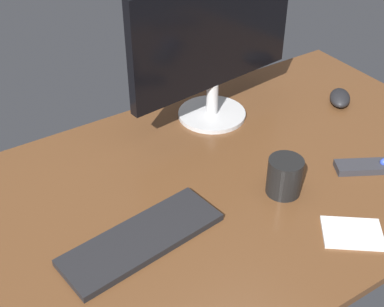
# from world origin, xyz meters

# --- Properties ---
(desk) EXTENTS (1.40, 0.84, 0.02)m
(desk) POSITION_xyz_m (0.00, 0.00, 0.01)
(desk) COLOR brown
(desk) RESTS_ON ground
(monitor) EXTENTS (0.53, 0.19, 0.41)m
(monitor) POSITION_xyz_m (0.13, 0.26, 0.25)
(monitor) COLOR silver
(monitor) RESTS_ON desk
(keyboard) EXTENTS (0.37, 0.17, 0.02)m
(keyboard) POSITION_xyz_m (-0.28, -0.07, 0.03)
(keyboard) COLOR black
(keyboard) RESTS_ON desk
(computer_mouse) EXTENTS (0.11, 0.11, 0.04)m
(computer_mouse) POSITION_xyz_m (0.49, 0.11, 0.04)
(computer_mouse) COLOR black
(computer_mouse) RESTS_ON desk
(media_remote) EXTENTS (0.19, 0.14, 0.03)m
(media_remote) POSITION_xyz_m (0.33, -0.16, 0.03)
(media_remote) COLOR #2D2D33
(media_remote) RESTS_ON desk
(coffee_mug) EXTENTS (0.08, 0.08, 0.09)m
(coffee_mug) POSITION_xyz_m (0.08, -0.11, 0.07)
(coffee_mug) COLOR black
(coffee_mug) RESTS_ON desk
(notepad) EXTENTS (0.16, 0.15, 0.01)m
(notepad) POSITION_xyz_m (0.11, -0.30, 0.02)
(notepad) COLOR silver
(notepad) RESTS_ON desk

